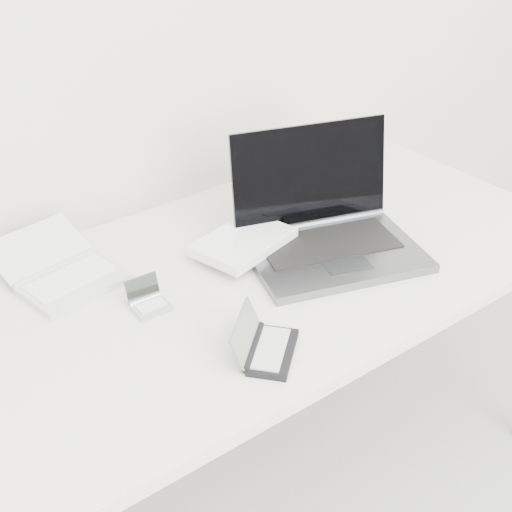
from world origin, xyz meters
TOP-DOWN VIEW (x-y plane):
  - desk at (0.00, 1.55)m, footprint 1.60×0.80m
  - laptop_large at (0.15, 1.53)m, footprint 0.54×0.44m
  - netbook_open_white at (-0.38, 1.77)m, footprint 0.26×0.31m
  - pda_silver at (-0.28, 1.56)m, footprint 0.08×0.08m
  - palmtop_charcoal at (-0.18, 1.29)m, footprint 0.18×0.18m

SIDE VIEW (x-z plane):
  - desk at x=0.00m, z-range 0.32..1.05m
  - pda_silver at x=-0.28m, z-range 0.71..0.77m
  - palmtop_charcoal at x=-0.18m, z-range 0.71..0.79m
  - netbook_open_white at x=-0.38m, z-range 0.71..0.78m
  - laptop_large at x=0.15m, z-range 0.64..0.91m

